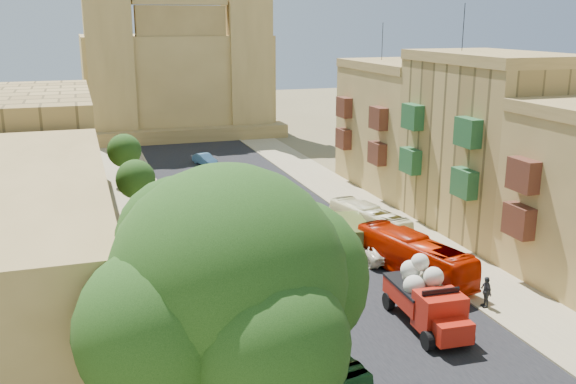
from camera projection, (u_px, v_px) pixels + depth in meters
road_surface at (272, 228)px, 51.44m from camera, size 14.00×140.00×0.01m
sidewalk_east at (380, 217)px, 54.31m from camera, size 5.00×140.00×0.01m
sidewalk_west at (153, 240)px, 48.58m from camera, size 5.00×140.00×0.01m
kerb_east at (353, 219)px, 53.54m from camera, size 0.25×140.00×0.12m
kerb_west at (185, 236)px, 49.32m from camera, size 0.25×140.00×0.12m
townhouse_c at (486, 143)px, 49.88m from camera, size 9.00×14.00×17.40m
townhouse_d at (401, 125)px, 62.92m from camera, size 9.00×14.00×15.90m
west_wall at (121, 284)px, 38.26m from camera, size 1.00×40.00×1.80m
west_building_low at (13, 253)px, 33.91m from camera, size 10.00×28.00×8.40m
west_building_mid at (35, 148)px, 57.55m from camera, size 10.00×22.00×10.00m
church at (175, 67)px, 93.57m from camera, size 28.00×22.50×36.30m
ficus_tree at (231, 291)px, 23.02m from camera, size 11.38×10.47×11.38m
street_tree_a at (182, 286)px, 30.96m from camera, size 3.58×3.58×5.51m
street_tree_b at (153, 222)px, 42.06m from camera, size 3.23×3.23×4.96m
street_tree_c at (136, 179)px, 53.05m from camera, size 3.27×3.27×5.03m
street_tree_d at (124, 151)px, 64.03m from camera, size 3.39×3.39×5.20m
red_truck at (427, 297)px, 34.55m from camera, size 2.91×6.66×3.82m
olive_pickup at (351, 235)px, 46.55m from camera, size 3.03×5.34×2.08m
bus_green_north at (292, 352)px, 29.36m from camera, size 3.91×10.32×2.81m
bus_red_east at (413, 256)px, 41.50m from camera, size 4.30×9.89×2.68m
bus_cream_east at (369, 221)px, 49.28m from camera, size 3.61×8.60×2.33m
car_blue_a at (301, 332)px, 32.78m from camera, size 2.30×4.29×1.39m
car_white_a at (242, 249)px, 44.80m from camera, size 2.17×4.33×1.36m
car_cream at (373, 249)px, 44.72m from camera, size 2.33×5.00×1.38m
car_dkblue at (222, 189)px, 60.97m from camera, size 2.87×4.47×1.20m
car_white_b at (275, 179)px, 64.93m from camera, size 2.03×3.37×1.07m
car_blue_b at (205, 159)px, 73.70m from camera, size 2.47×4.08×1.27m
pedestrian_c at (486, 292)px, 37.07m from camera, size 0.59×1.14×1.87m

